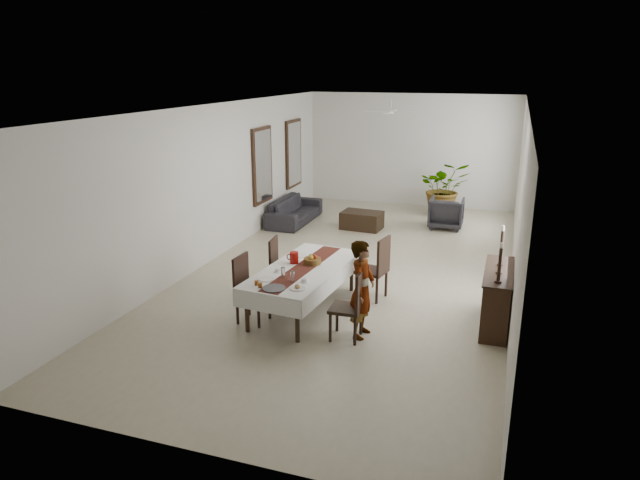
% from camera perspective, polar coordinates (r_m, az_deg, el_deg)
% --- Properties ---
extents(floor, '(6.00, 12.00, 0.00)m').
position_cam_1_polar(floor, '(11.48, 3.42, -2.98)').
color(floor, '#B4AC8F').
rests_on(floor, ground).
extents(ceiling, '(6.00, 12.00, 0.02)m').
position_cam_1_polar(ceiling, '(10.82, 3.73, 13.17)').
color(ceiling, white).
rests_on(ceiling, wall_back).
extents(wall_back, '(6.00, 0.02, 3.20)m').
position_cam_1_polar(wall_back, '(16.82, 9.05, 8.85)').
color(wall_back, silver).
rests_on(wall_back, floor).
extents(wall_front, '(6.00, 0.02, 3.20)m').
position_cam_1_polar(wall_front, '(5.73, -12.66, -7.22)').
color(wall_front, silver).
rests_on(wall_front, floor).
extents(wall_left, '(0.02, 12.00, 3.20)m').
position_cam_1_polar(wall_left, '(12.16, -10.27, 5.73)').
color(wall_left, silver).
rests_on(wall_left, floor).
extents(wall_right, '(0.02, 12.00, 3.20)m').
position_cam_1_polar(wall_right, '(10.68, 19.32, 3.51)').
color(wall_right, silver).
rests_on(wall_right, floor).
extents(dining_table_top, '(1.18, 2.41, 0.05)m').
position_cam_1_polar(dining_table_top, '(9.39, -1.66, -2.99)').
color(dining_table_top, black).
rests_on(dining_table_top, table_leg_fl).
extents(table_leg_fl, '(0.07, 0.07, 0.68)m').
position_cam_1_polar(table_leg_fl, '(8.81, -7.32, -7.06)').
color(table_leg_fl, black).
rests_on(table_leg_fl, floor).
extents(table_leg_fr, '(0.07, 0.07, 0.68)m').
position_cam_1_polar(table_leg_fr, '(8.43, -2.28, -8.08)').
color(table_leg_fr, black).
rests_on(table_leg_fr, floor).
extents(table_leg_bl, '(0.07, 0.07, 0.68)m').
position_cam_1_polar(table_leg_bl, '(10.63, -1.14, -2.66)').
color(table_leg_bl, black).
rests_on(table_leg_bl, floor).
extents(table_leg_br, '(0.07, 0.07, 0.68)m').
position_cam_1_polar(table_leg_br, '(10.31, 3.17, -3.31)').
color(table_leg_br, black).
rests_on(table_leg_br, floor).
extents(tablecloth_top, '(1.37, 2.61, 0.01)m').
position_cam_1_polar(tablecloth_top, '(9.38, -1.66, -2.82)').
color(tablecloth_top, white).
rests_on(tablecloth_top, dining_table_top).
extents(tablecloth_drape_left, '(0.24, 2.50, 0.29)m').
position_cam_1_polar(tablecloth_drape_left, '(9.67, -4.70, -3.14)').
color(tablecloth_drape_left, silver).
rests_on(tablecloth_drape_left, dining_table_top).
extents(tablecloth_drape_right, '(0.24, 2.50, 0.29)m').
position_cam_1_polar(tablecloth_drape_right, '(9.21, 1.55, -4.14)').
color(tablecloth_drape_right, white).
rests_on(tablecloth_drape_right, dining_table_top).
extents(tablecloth_drape_near, '(1.14, 0.11, 0.29)m').
position_cam_1_polar(tablecloth_drape_near, '(8.40, -5.37, -6.35)').
color(tablecloth_drape_near, white).
rests_on(tablecloth_drape_near, dining_table_top).
extents(tablecloth_drape_far, '(1.14, 0.11, 0.29)m').
position_cam_1_polar(tablecloth_drape_far, '(10.50, 1.29, -1.44)').
color(tablecloth_drape_far, white).
rests_on(tablecloth_drape_far, dining_table_top).
extents(table_runner, '(0.56, 2.45, 0.00)m').
position_cam_1_polar(table_runner, '(9.38, -1.67, -2.78)').
color(table_runner, maroon).
rests_on(table_runner, tablecloth_top).
extents(red_pitcher, '(0.16, 0.16, 0.19)m').
position_cam_1_polar(red_pitcher, '(9.57, -2.61, -1.77)').
color(red_pitcher, '#980F0B').
rests_on(red_pitcher, tablecloth_top).
extents(pitcher_handle, '(0.12, 0.03, 0.12)m').
position_cam_1_polar(pitcher_handle, '(9.61, -3.05, -1.71)').
color(pitcher_handle, maroon).
rests_on(pitcher_handle, red_pitcher).
extents(wine_glass_near, '(0.07, 0.07, 0.17)m').
position_cam_1_polar(wine_glass_near, '(8.77, -2.77, -3.66)').
color(wine_glass_near, white).
rests_on(wine_glass_near, tablecloth_top).
extents(wine_glass_mid, '(0.07, 0.07, 0.17)m').
position_cam_1_polar(wine_glass_mid, '(8.94, -3.72, -3.26)').
color(wine_glass_mid, white).
rests_on(wine_glass_mid, tablecloth_top).
extents(teacup_right, '(0.09, 0.09, 0.06)m').
position_cam_1_polar(teacup_right, '(8.75, -1.59, -4.05)').
color(teacup_right, silver).
rests_on(teacup_right, saucer_right).
extents(saucer_right, '(0.15, 0.15, 0.01)m').
position_cam_1_polar(saucer_right, '(8.76, -1.59, -4.19)').
color(saucer_right, white).
rests_on(saucer_right, tablecloth_top).
extents(teacup_left, '(0.09, 0.09, 0.06)m').
position_cam_1_polar(teacup_left, '(9.21, -4.23, -3.02)').
color(teacup_left, white).
rests_on(teacup_left, saucer_left).
extents(saucer_left, '(0.15, 0.15, 0.01)m').
position_cam_1_polar(saucer_left, '(9.21, -4.22, -3.15)').
color(saucer_left, white).
rests_on(saucer_left, tablecloth_top).
extents(plate_near_right, '(0.23, 0.23, 0.01)m').
position_cam_1_polar(plate_near_right, '(8.51, -2.26, -4.86)').
color(plate_near_right, silver).
rests_on(plate_near_right, tablecloth_top).
extents(bread_near_right, '(0.09, 0.09, 0.09)m').
position_cam_1_polar(bread_near_right, '(8.50, -2.27, -4.69)').
color(bread_near_right, tan).
rests_on(bread_near_right, plate_near_right).
extents(plate_near_left, '(0.23, 0.23, 0.01)m').
position_cam_1_polar(plate_near_left, '(8.90, -5.40, -3.93)').
color(plate_near_left, white).
rests_on(plate_near_left, tablecloth_top).
extents(plate_far_left, '(0.23, 0.23, 0.01)m').
position_cam_1_polar(plate_far_left, '(9.96, -1.95, -1.56)').
color(plate_far_left, white).
rests_on(plate_far_left, tablecloth_top).
extents(serving_tray, '(0.35, 0.35, 0.02)m').
position_cam_1_polar(serving_tray, '(8.52, -4.64, -4.84)').
color(serving_tray, '#3F4044').
rests_on(serving_tray, tablecloth_top).
extents(jam_jar_a, '(0.06, 0.06, 0.07)m').
position_cam_1_polar(jam_jar_a, '(8.59, -6.00, -4.51)').
color(jam_jar_a, brown).
rests_on(jam_jar_a, tablecloth_top).
extents(jam_jar_b, '(0.06, 0.06, 0.07)m').
position_cam_1_polar(jam_jar_b, '(8.68, -6.37, -4.28)').
color(jam_jar_b, brown).
rests_on(jam_jar_b, tablecloth_top).
extents(fruit_basket, '(0.29, 0.29, 0.10)m').
position_cam_1_polar(fruit_basket, '(9.55, -0.77, -2.11)').
color(fruit_basket, brown).
rests_on(fruit_basket, tablecloth_top).
extents(fruit_red, '(0.09, 0.09, 0.09)m').
position_cam_1_polar(fruit_red, '(9.53, -0.57, -1.68)').
color(fruit_red, maroon).
rests_on(fruit_red, fruit_basket).
extents(fruit_green, '(0.08, 0.08, 0.08)m').
position_cam_1_polar(fruit_green, '(9.57, -0.91, -1.61)').
color(fruit_green, '#5B8628').
rests_on(fruit_green, fruit_basket).
extents(fruit_yellow, '(0.08, 0.08, 0.08)m').
position_cam_1_polar(fruit_yellow, '(9.48, -0.90, -1.78)').
color(fruit_yellow, gold).
rests_on(fruit_yellow, fruit_basket).
extents(chair_right_near_seat, '(0.47, 0.47, 0.05)m').
position_cam_1_polar(chair_right_near_seat, '(8.50, 2.62, -6.86)').
color(chair_right_near_seat, black).
rests_on(chair_right_near_seat, chair_right_near_leg_fl).
extents(chair_right_near_leg_fl, '(0.05, 0.05, 0.45)m').
position_cam_1_polar(chair_right_near_leg_fl, '(8.40, 3.51, -9.07)').
color(chair_right_near_leg_fl, black).
rests_on(chair_right_near_leg_fl, floor).
extents(chair_right_near_leg_fr, '(0.05, 0.05, 0.45)m').
position_cam_1_polar(chair_right_near_leg_fr, '(8.73, 4.11, -8.04)').
color(chair_right_near_leg_fr, black).
rests_on(chair_right_near_leg_fr, floor).
extents(chair_right_near_leg_bl, '(0.05, 0.05, 0.45)m').
position_cam_1_polar(chair_right_near_leg_bl, '(8.48, 1.03, -8.76)').
color(chair_right_near_leg_bl, black).
rests_on(chair_right_near_leg_bl, floor).
extents(chair_right_near_leg_br, '(0.05, 0.05, 0.45)m').
position_cam_1_polar(chair_right_near_leg_br, '(8.81, 1.72, -7.75)').
color(chair_right_near_leg_br, black).
rests_on(chair_right_near_leg_br, floor).
extents(chair_right_near_back, '(0.05, 0.46, 0.58)m').
position_cam_1_polar(chair_right_near_back, '(8.33, 4.03, -5.06)').
color(chair_right_near_back, black).
rests_on(chair_right_near_back, chair_right_near_seat).
extents(chair_right_far_seat, '(0.56, 0.56, 0.05)m').
position_cam_1_polar(chair_right_far_seat, '(9.97, 5.19, -3.11)').
color(chair_right_far_seat, black).
rests_on(chair_right_far_seat, chair_right_far_leg_fl).
extents(chair_right_far_leg_fl, '(0.06, 0.06, 0.47)m').
position_cam_1_polar(chair_right_far_leg_fl, '(9.82, 5.70, -5.08)').
color(chair_right_far_leg_fl, black).
rests_on(chair_right_far_leg_fl, floor).
extents(chair_right_far_leg_fr, '(0.06, 0.06, 0.47)m').
position_cam_1_polar(chair_right_far_leg_fr, '(10.16, 6.62, -4.36)').
color(chair_right_far_leg_fr, black).
rests_on(chair_right_far_leg_fr, floor).
extents(chair_right_far_leg_bl, '(0.06, 0.06, 0.47)m').
position_cam_1_polar(chair_right_far_leg_bl, '(9.98, 3.65, -4.68)').
color(chair_right_far_leg_bl, black).
rests_on(chair_right_far_leg_bl, floor).
extents(chair_right_far_leg_br, '(0.06, 0.06, 0.47)m').
position_cam_1_polar(chair_right_far_leg_br, '(10.31, 4.63, -3.98)').
color(chair_right_far_leg_br, black).
rests_on(chair_right_far_leg_br, floor).
extents(chair_right_far_back, '(0.14, 0.48, 0.61)m').
position_cam_1_polar(chair_right_far_back, '(9.78, 6.39, -1.53)').
color(chair_right_far_back, black).
rests_on(chair_right_far_back, chair_right_far_seat).
extents(chair_left_near_seat, '(0.48, 0.48, 0.05)m').
position_cam_1_polar(chair_left_near_seat, '(9.09, -6.71, -5.32)').
color(chair_left_near_seat, black).
rests_on(chair_left_near_seat, chair_left_near_leg_fl).
extents(chair_left_near_leg_fl, '(0.05, 0.05, 0.45)m').
position_cam_1_polar(chair_left_near_leg_fl, '(9.42, -7.12, -6.18)').
color(chair_left_near_leg_fl, black).
rests_on(chair_left_near_leg_fl, floor).
extents(chair_left_near_leg_fr, '(0.05, 0.05, 0.45)m').
position_cam_1_polar(chair_left_near_leg_fr, '(9.12, -8.26, -7.02)').
color(chair_left_near_leg_fr, black).
rests_on(chair_left_near_leg_fr, floor).
extents(chair_left_near_leg_bl, '(0.05, 0.05, 0.45)m').
position_cam_1_polar(chair_left_near_leg_bl, '(9.26, -5.07, -6.54)').
color(chair_left_near_leg_bl, black).
rests_on(chair_left_near_leg_bl, floor).
extents(chair_left_near_leg_br, '(0.05, 0.05, 0.45)m').
position_cam_1_polar(chair_left_near_leg_br, '(8.95, -6.15, -7.42)').
color(chair_left_near_leg_br, black).
rests_on(chair_left_near_leg_br, floor).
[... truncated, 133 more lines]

